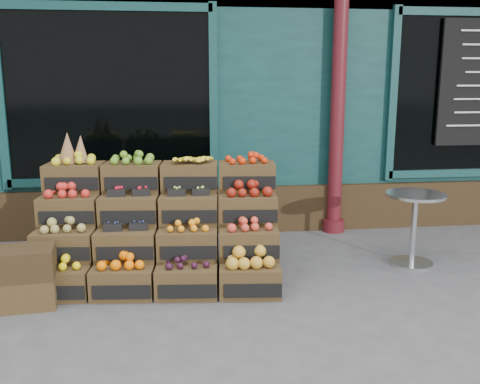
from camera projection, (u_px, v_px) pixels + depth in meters
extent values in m
plane|color=#4A4A4D|center=(271.00, 298.00, 4.88)|extent=(60.00, 60.00, 0.00)
cube|color=#103837|center=(220.00, 52.00, 9.41)|extent=(12.00, 6.00, 4.80)
cube|color=#103837|center=(241.00, 116.00, 6.74)|extent=(12.00, 0.12, 3.00)
cube|color=#322314|center=(241.00, 209.00, 6.93)|extent=(12.00, 0.18, 0.60)
cube|color=black|center=(110.00, 96.00, 6.43)|extent=(2.40, 0.06, 2.00)
cylinder|color=#511219|center=(338.00, 108.00, 6.67)|extent=(0.18, 0.18, 3.20)
cube|color=#43311A|center=(60.00, 281.00, 4.90)|extent=(0.60, 0.44, 0.28)
cube|color=black|center=(53.00, 293.00, 4.71)|extent=(0.52, 0.07, 0.13)
cube|color=yellow|center=(58.00, 262.00, 4.87)|extent=(0.47, 0.34, 0.09)
cube|color=#43311A|center=(124.00, 281.00, 4.92)|extent=(0.60, 0.44, 0.28)
cube|color=black|center=(119.00, 292.00, 4.72)|extent=(0.52, 0.07, 0.13)
cube|color=#FD6B01|center=(123.00, 261.00, 4.88)|extent=(0.47, 0.34, 0.10)
cube|color=#43311A|center=(187.00, 280.00, 4.94)|extent=(0.60, 0.44, 0.28)
cube|color=black|center=(185.00, 292.00, 4.74)|extent=(0.52, 0.07, 0.13)
cube|color=black|center=(186.00, 262.00, 4.90)|extent=(0.47, 0.34, 0.07)
cube|color=#43311A|center=(250.00, 279.00, 4.95)|extent=(0.60, 0.44, 0.28)
cube|color=black|center=(251.00, 291.00, 4.76)|extent=(0.52, 0.07, 0.13)
cube|color=gold|center=(250.00, 258.00, 4.91)|extent=(0.47, 0.34, 0.13)
cube|color=#43311A|center=(65.00, 244.00, 5.08)|extent=(0.60, 0.44, 0.28)
cube|color=black|center=(59.00, 254.00, 4.88)|extent=(0.52, 0.07, 0.13)
cube|color=olive|center=(64.00, 225.00, 5.04)|extent=(0.47, 0.34, 0.09)
cube|color=#43311A|center=(127.00, 244.00, 5.09)|extent=(0.60, 0.44, 0.28)
cube|color=black|center=(123.00, 254.00, 4.90)|extent=(0.52, 0.07, 0.13)
cube|color=#202750|center=(126.00, 228.00, 5.06)|extent=(0.47, 0.34, 0.03)
cube|color=#43311A|center=(188.00, 243.00, 5.11)|extent=(0.60, 0.44, 0.28)
cube|color=black|center=(187.00, 253.00, 4.91)|extent=(0.52, 0.07, 0.13)
cube|color=orange|center=(188.00, 225.00, 5.07)|extent=(0.47, 0.34, 0.08)
cube|color=#43311A|center=(249.00, 243.00, 5.13)|extent=(0.60, 0.44, 0.28)
cube|color=black|center=(250.00, 252.00, 4.93)|extent=(0.52, 0.07, 0.13)
cube|color=#D3402C|center=(249.00, 224.00, 5.09)|extent=(0.47, 0.34, 0.09)
cube|color=#43311A|center=(70.00, 210.00, 5.25)|extent=(0.60, 0.44, 0.28)
cube|color=black|center=(64.00, 218.00, 5.05)|extent=(0.52, 0.07, 0.13)
cube|color=red|center=(69.00, 191.00, 5.21)|extent=(0.47, 0.34, 0.09)
cube|color=#43311A|center=(130.00, 209.00, 5.27)|extent=(0.60, 0.44, 0.28)
cube|color=black|center=(126.00, 217.00, 5.07)|extent=(0.52, 0.07, 0.13)
cube|color=#AF1328|center=(129.00, 193.00, 5.23)|extent=(0.47, 0.34, 0.04)
cube|color=#43311A|center=(189.00, 209.00, 5.28)|extent=(0.60, 0.44, 0.28)
cube|color=black|center=(188.00, 217.00, 5.09)|extent=(0.52, 0.07, 0.13)
cube|color=#90D14F|center=(189.00, 193.00, 5.25)|extent=(0.47, 0.34, 0.03)
cube|color=#43311A|center=(248.00, 208.00, 5.30)|extent=(0.60, 0.44, 0.28)
cube|color=black|center=(249.00, 216.00, 5.10)|extent=(0.52, 0.07, 0.13)
cube|color=maroon|center=(248.00, 189.00, 5.26)|extent=(0.47, 0.34, 0.11)
cube|color=#43311A|center=(75.00, 177.00, 5.42)|extent=(0.60, 0.44, 0.28)
cube|color=black|center=(69.00, 184.00, 5.23)|extent=(0.52, 0.07, 0.13)
cube|color=gold|center=(74.00, 159.00, 5.38)|extent=(0.47, 0.34, 0.09)
cube|color=#43311A|center=(133.00, 177.00, 5.44)|extent=(0.60, 0.44, 0.28)
cube|color=black|center=(129.00, 184.00, 5.24)|extent=(0.52, 0.07, 0.13)
cube|color=#598F23|center=(132.00, 159.00, 5.40)|extent=(0.47, 0.34, 0.09)
cube|color=#43311A|center=(190.00, 177.00, 5.46)|extent=(0.60, 0.44, 0.28)
cube|color=black|center=(189.00, 183.00, 5.26)|extent=(0.52, 0.07, 0.13)
cube|color=yellow|center=(189.00, 159.00, 5.42)|extent=(0.47, 0.34, 0.09)
cube|color=#43311A|center=(247.00, 176.00, 5.47)|extent=(0.60, 0.44, 0.28)
cube|color=black|center=(248.00, 183.00, 5.28)|extent=(0.52, 0.07, 0.13)
cube|color=red|center=(247.00, 159.00, 5.43)|extent=(0.47, 0.34, 0.08)
cube|color=#322314|center=(158.00, 271.00, 5.16)|extent=(2.34, 0.61, 0.28)
cube|color=#322314|center=(161.00, 250.00, 5.36)|extent=(2.34, 0.61, 0.56)
cube|color=#322314|center=(163.00, 230.00, 5.57)|extent=(2.34, 0.61, 0.84)
cone|color=olive|center=(67.00, 148.00, 5.35)|extent=(0.19, 0.19, 0.32)
cone|color=olive|center=(80.00, 149.00, 5.41)|extent=(0.17, 0.17, 0.28)
cube|color=#43311A|center=(25.00, 292.00, 4.69)|extent=(0.56, 0.42, 0.27)
cube|color=#322314|center=(23.00, 263.00, 4.64)|extent=(0.56, 0.42, 0.27)
cylinder|color=#BABDC2|center=(411.00, 263.00, 5.76)|extent=(0.46, 0.46, 0.03)
cylinder|color=#BABDC2|center=(413.00, 230.00, 5.68)|extent=(0.06, 0.06, 0.75)
cylinder|color=#BABDC2|center=(416.00, 195.00, 5.60)|extent=(0.62, 0.62, 0.03)
imported|color=#1B5E23|center=(141.00, 146.00, 7.18)|extent=(0.83, 0.59, 2.14)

